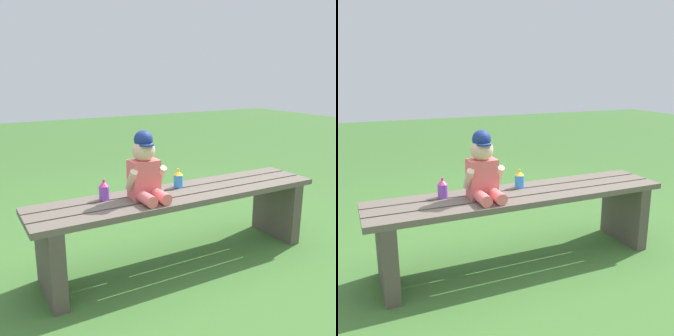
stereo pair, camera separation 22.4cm
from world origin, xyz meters
The scene contains 5 objects.
ground_plane centered at (0.00, 0.00, 0.00)m, with size 16.00×16.00×0.00m, color #3D6B2D.
park_bench centered at (0.00, 0.00, 0.33)m, with size 1.90×0.41×0.47m.
child_figure centered at (-0.25, 0.00, 0.65)m, with size 0.23×0.27×0.40m.
sippy_cup_left centered at (-0.48, 0.09, 0.53)m, with size 0.06×0.06×0.12m.
sippy_cup_right centered at (0.03, 0.09, 0.53)m, with size 0.06×0.06×0.12m.
Camera 2 is at (-1.00, -2.05, 1.20)m, focal length 40.88 mm.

